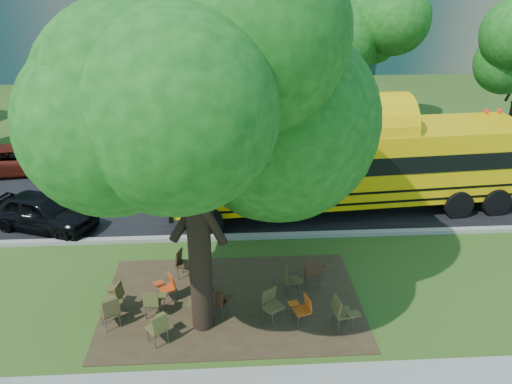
{
  "coord_description": "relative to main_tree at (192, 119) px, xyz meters",
  "views": [
    {
      "loc": [
        1.0,
        -11.77,
        8.48
      ],
      "look_at": [
        1.88,
        3.32,
        1.58
      ],
      "focal_mm": 35.0,
      "sensor_mm": 36.0,
      "label": 1
    }
  ],
  "objects": [
    {
      "name": "chair_5",
      "position": [
        1.76,
        0.07,
        -4.91
      ],
      "size": [
        0.62,
        0.78,
        0.94
      ],
      "rotation": [
        0.0,
        0.0,
        3.73
      ],
      "color": "brown",
      "rests_on": "ground"
    },
    {
      "name": "bg_tree_2",
      "position": [
        -5.25,
        17.43,
        -1.28
      ],
      "size": [
        4.8,
        4.8,
        6.62
      ],
      "color": "black",
      "rests_on": "ground"
    },
    {
      "name": "chair_12",
      "position": [
        2.38,
        1.21,
        -4.96
      ],
      "size": [
        0.5,
        0.55,
        0.86
      ],
      "rotation": [
        0.0,
        0.0,
        4.72
      ],
      "color": "#4B3F20",
      "rests_on": "ground"
    },
    {
      "name": "kerb_far",
      "position": [
        -0.25,
        12.53,
        -5.42
      ],
      "size": [
        80.0,
        0.25,
        0.14
      ],
      "primitive_type": "cube",
      "color": "gray",
      "rests_on": "ground"
    },
    {
      "name": "chair_4",
      "position": [
        0.4,
        0.34,
        -4.99
      ],
      "size": [
        0.64,
        0.5,
        0.81
      ],
      "rotation": [
        0.0,
        0.0,
        -0.35
      ],
      "color": "#412517",
      "rests_on": "ground"
    },
    {
      "name": "chair_0",
      "position": [
        -2.31,
        0.05,
        -4.93
      ],
      "size": [
        0.61,
        0.75,
        0.91
      ],
      "rotation": [
        0.0,
        0.0,
        0.52
      ],
      "color": "#483E1F",
      "rests_on": "ground"
    },
    {
      "name": "chair_6",
      "position": [
        2.56,
        -0.06,
        -4.99
      ],
      "size": [
        0.61,
        0.56,
        0.81
      ],
      "rotation": [
        0.0,
        0.0,
        1.87
      ],
      "color": "#CC5415",
      "rests_on": "ground"
    },
    {
      "name": "black_car",
      "position": [
        -5.77,
        5.56,
        -4.83
      ],
      "size": [
        4.19,
        2.84,
        1.32
      ],
      "primitive_type": "imported",
      "rotation": [
        0.0,
        0.0,
        1.21
      ],
      "color": "black",
      "rests_on": "ground"
    },
    {
      "name": "chair_7",
      "position": [
        3.48,
        -0.38,
        -4.89
      ],
      "size": [
        0.67,
        0.66,
        0.97
      ],
      "rotation": [
        0.0,
        0.0,
        -1.38
      ],
      "color": "brown",
      "rests_on": "ground"
    },
    {
      "name": "chair_1",
      "position": [
        -1.31,
        0.4,
        -4.96
      ],
      "size": [
        0.58,
        0.5,
        0.85
      ],
      "rotation": [
        0.0,
        0.0,
        -0.07
      ],
      "color": "#4F4B22",
      "rests_on": "ground"
    },
    {
      "name": "dirt_patch",
      "position": [
        0.75,
        0.93,
        -5.48
      ],
      "size": [
        7.0,
        4.5,
        0.03
      ],
      "primitive_type": "cube",
      "color": "#382819",
      "rests_on": "ground"
    },
    {
      "name": "chair_2",
      "position": [
        -1.03,
        -0.62,
        -4.93
      ],
      "size": [
        0.61,
        0.76,
        0.9
      ],
      "rotation": [
        0.0,
        0.0,
        0.66
      ],
      "color": "brown",
      "rests_on": "ground"
    },
    {
      "name": "kerb_near",
      "position": [
        -0.25,
        4.43,
        -5.42
      ],
      "size": [
        80.0,
        0.25,
        0.14
      ],
      "primitive_type": "cube",
      "color": "gray",
      "rests_on": "ground"
    },
    {
      "name": "ground",
      "position": [
        -0.25,
        1.43,
        -5.49
      ],
      "size": [
        160.0,
        160.0,
        0.0
      ],
      "primitive_type": "plane",
      "color": "#2C4F18",
      "rests_on": "ground"
    },
    {
      "name": "chair_8",
      "position": [
        -2.32,
        0.64,
        -4.91
      ],
      "size": [
        0.55,
        0.7,
        0.94
      ],
      "rotation": [
        0.0,
        0.0,
        1.36
      ],
      "color": "#4E4B22",
      "rests_on": "ground"
    },
    {
      "name": "chair_9",
      "position": [
        -1.0,
        1.11,
        -4.99
      ],
      "size": [
        0.66,
        0.55,
        0.81
      ],
      "rotation": [
        0.0,
        0.0,
        2.06
      ],
      "color": "#B93D13",
      "rests_on": "ground"
    },
    {
      "name": "chair_11",
      "position": [
        0.3,
        0.44,
        -4.94
      ],
      "size": [
        0.61,
        0.77,
        0.9
      ],
      "rotation": [
        0.0,
        0.0,
        0.84
      ],
      "color": "#3F2B16",
      "rests_on": "ground"
    },
    {
      "name": "school_bus",
      "position": [
        5.76,
        6.56,
        -3.65
      ],
      "size": [
        13.18,
        3.91,
        3.18
      ],
      "rotation": [
        0.0,
        0.0,
        0.08
      ],
      "color": "#F3BB07",
      "rests_on": "ground"
    },
    {
      "name": "chair_3",
      "position": [
        0.02,
        0.26,
        -4.9
      ],
      "size": [
        0.74,
        0.58,
        0.95
      ],
      "rotation": [
        0.0,
        0.0,
        2.86
      ],
      "color": "#4C4221",
      "rests_on": "ground"
    },
    {
      "name": "bg_tree_3",
      "position": [
        7.75,
        15.43,
        -0.46
      ],
      "size": [
        5.6,
        5.6,
        7.84
      ],
      "color": "black",
      "rests_on": "ground"
    },
    {
      "name": "chair_13",
      "position": [
        3.09,
        1.48,
        -4.89
      ],
      "size": [
        0.63,
        0.57,
        0.97
      ],
      "rotation": [
        0.0,
        0.0,
        0.01
      ],
      "color": "#422717",
      "rests_on": "ground"
    },
    {
      "name": "bg_car_red",
      "position": [
        -8.57,
        10.93,
        -4.86
      ],
      "size": [
        4.76,
        2.68,
        1.25
      ],
      "primitive_type": "imported",
      "rotation": [
        0.0,
        0.0,
        1.71
      ],
      "color": "#5D190F",
      "rests_on": "ground"
    },
    {
      "name": "chair_10",
      "position": [
        -0.65,
        2.16,
        -4.92
      ],
      "size": [
        0.56,
        0.72,
        0.92
      ],
      "rotation": [
        0.0,
        0.0,
        -1.88
      ],
      "color": "#3D2A15",
      "rests_on": "ground"
    },
    {
      "name": "main_tree",
      "position": [
        0.0,
        0.0,
        0.0
      ],
      "size": [
        7.2,
        7.2,
        9.1
      ],
      "color": "black",
      "rests_on": "ground"
    },
    {
      "name": "asphalt_road",
      "position": [
        -0.25,
        8.43,
        -5.47
      ],
      "size": [
        80.0,
        8.0,
        0.04
      ],
      "primitive_type": "cube",
      "color": "black",
      "rests_on": "ground"
    }
  ]
}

